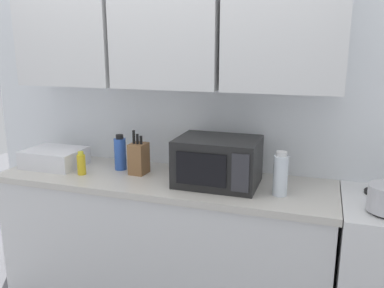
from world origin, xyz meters
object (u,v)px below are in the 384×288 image
dish_rack (55,158)px  knife_block (139,158)px  bottle_yellow_mustard (81,164)px  microwave (218,161)px  bottle_blue_cleaner (120,153)px  bottle_clear_tall (281,175)px  bottle_white_jar (174,159)px

dish_rack → knife_block: (0.62, 0.03, 0.04)m
dish_rack → bottle_yellow_mustard: (0.28, -0.10, 0.01)m
microwave → bottle_blue_cleaner: bearing=173.4°
bottle_yellow_mustard → dish_rack: bearing=160.0°
bottle_clear_tall → bottle_white_jar: (-0.71, 0.24, -0.04)m
knife_block → dish_rack: bearing=-177.1°
knife_block → bottle_white_jar: size_ratio=1.61×
microwave → bottle_yellow_mustard: bearing=-173.6°
dish_rack → bottle_yellow_mustard: 0.30m
microwave → knife_block: 0.54m
microwave → bottle_white_jar: (-0.34, 0.16, -0.06)m
knife_block → bottle_clear_tall: bearing=-6.8°
bottle_clear_tall → bottle_yellow_mustard: bearing=-178.8°
bottle_clear_tall → dish_rack: bearing=177.1°
microwave → knife_block: bearing=176.1°
dish_rack → knife_block: bearing=2.9°
bottle_yellow_mustard → bottle_clear_tall: bearing=1.2°
bottle_clear_tall → bottle_white_jar: bearing=161.7°
dish_rack → microwave: bearing=-0.2°
bottle_clear_tall → bottle_white_jar: size_ratio=1.40×
bottle_clear_tall → bottle_white_jar: bottle_clear_tall is taller
bottle_clear_tall → bottle_yellow_mustard: size_ratio=1.63×
dish_rack → bottle_blue_cleaner: bottle_blue_cleaner is taller
knife_block → bottle_white_jar: knife_block is taller
bottle_clear_tall → knife_block: bearing=173.2°
knife_block → bottle_clear_tall: size_ratio=1.15×
dish_rack → bottle_blue_cleaner: 0.48m
knife_block → bottle_yellow_mustard: 0.37m
knife_block → bottle_blue_cleaner: size_ratio=1.20×
bottle_clear_tall → bottle_yellow_mustard: (-1.25, -0.03, -0.05)m
microwave → bottle_yellow_mustard: 0.89m
dish_rack → bottle_blue_cleaner: size_ratio=1.59×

